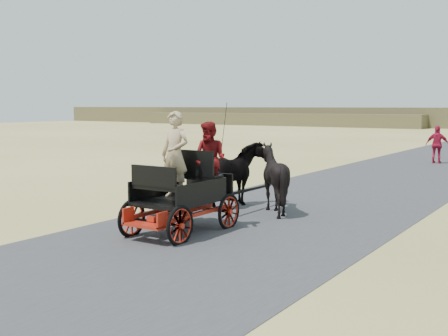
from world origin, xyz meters
The scene contains 9 objects.
ground centered at (0.00, 0.00, 0.00)m, with size 140.00×140.00×0.00m, color tan.
road centered at (0.00, 0.00, 0.01)m, with size 6.00×140.00×0.01m, color #38383A.
ridge_near centered at (-30.00, 58.00, 0.80)m, with size 40.00×4.00×1.60m, color brown.
carriage centered at (-0.87, 0.45, 0.36)m, with size 1.30×2.40×0.72m, color black, non-canonical shape.
horse_left centered at (-1.42, 3.45, 0.85)m, with size 0.91×2.01×1.70m, color black.
horse_right centered at (-0.32, 3.45, 0.85)m, with size 1.37×1.54×1.70m, color black.
driver_man centered at (-1.07, 0.50, 1.62)m, with size 0.66×0.43×1.80m, color tan.
passenger_woman centered at (-0.57, 1.05, 1.51)m, with size 0.77×0.60×1.58m, color #660C0F.
pedestrian centered at (0.28, 17.97, 0.86)m, with size 1.01×0.42×1.73m, color #A21232.
Camera 1 is at (6.21, -8.67, 2.63)m, focal length 45.00 mm.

